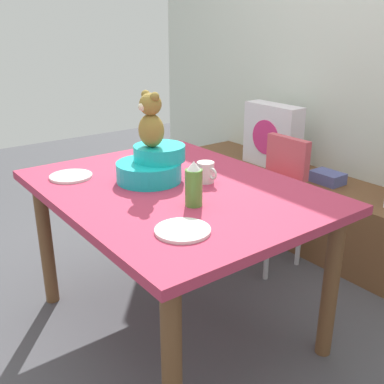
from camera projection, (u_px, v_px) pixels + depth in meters
name	position (u px, v px, depth m)	size (l,w,h in m)	color
ground_plane	(176.00, 323.00, 2.29)	(8.00, 8.00, 0.00)	#4C4C51
back_wall	(383.00, 45.00, 2.69)	(4.40, 0.10, 2.60)	silver
window_bench	(335.00, 220.00, 2.92)	(2.60, 0.44, 0.46)	brown
pillow_floral_left	(272.00, 136.00, 3.17)	(0.44, 0.15, 0.44)	silver
book_stack	(327.00, 178.00, 2.89)	(0.20, 0.14, 0.07)	#545C9D
dining_table	(175.00, 206.00, 2.06)	(1.34, 1.02, 0.74)	#B73351
highchair	(271.00, 184.00, 2.70)	(0.34, 0.45, 0.79)	#D84C59
infant_seat_teal	(152.00, 165.00, 2.08)	(0.30, 0.33, 0.16)	#17BBBA
teddy_bear	(151.00, 121.00, 2.01)	(0.13, 0.12, 0.25)	olive
ketchup_bottle	(194.00, 185.00, 1.79)	(0.07, 0.07, 0.18)	#4C8C33
coffee_mug	(206.00, 172.00, 2.06)	(0.12, 0.08, 0.09)	silver
dinner_plate_near	(71.00, 176.00, 2.14)	(0.20, 0.20, 0.01)	white
dinner_plate_far	(183.00, 230.00, 1.59)	(0.20, 0.20, 0.01)	white
cell_phone	(147.00, 159.00, 2.42)	(0.07, 0.14, 0.01)	black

